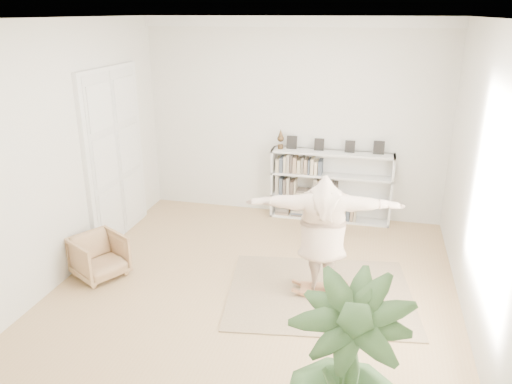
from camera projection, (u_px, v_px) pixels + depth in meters
floor at (254, 290)px, 6.97m from camera, size 6.00×6.00×0.00m
room_shell at (296, 21)px, 8.46m from camera, size 6.00×6.00×6.00m
doors at (115, 156)px, 8.28m from camera, size 0.09×1.78×2.92m
bookshelf at (330, 187)px, 9.16m from camera, size 2.20×0.35×1.64m
armchair at (99, 256)px, 7.26m from camera, size 0.93×0.92×0.63m
rug at (320, 293)px, 6.88m from camera, size 2.77×2.34×0.02m
rocker_board at (320, 289)px, 6.86m from camera, size 0.57×0.39×0.11m
person at (323, 231)px, 6.56m from camera, size 2.07×0.84×1.64m
houseplant at (345, 379)px, 4.04m from camera, size 1.22×1.22×1.75m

